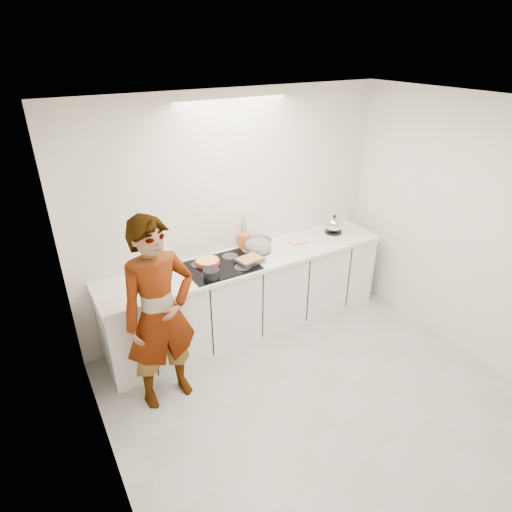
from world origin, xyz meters
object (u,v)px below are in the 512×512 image
baking_dish (250,260)px  cook (160,315)px  hob (221,266)px  mixing_bowl (258,246)px  saucepan (211,273)px  utensil_crock (244,241)px  kettle (334,225)px  tart_dish (207,261)px

baking_dish → cook: cook is taller
hob → mixing_bowl: size_ratio=1.96×
saucepan → mixing_bowl: size_ratio=0.58×
baking_dish → utensil_crock: 0.39m
cook → saucepan: bearing=21.6°
kettle → cook: cook is taller
baking_dish → kettle: 1.28m
tart_dish → kettle: (1.66, -0.02, 0.06)m
hob → tart_dish: (-0.10, 0.11, 0.03)m
mixing_bowl → cook: cook is taller
tart_dish → cook: 0.96m
baking_dish → mixing_bowl: mixing_bowl is taller
kettle → utensil_crock: size_ratio=1.39×
hob → mixing_bowl: bearing=13.1°
baking_dish → kettle: bearing=8.2°
tart_dish → baking_dish: (0.39, -0.20, 0.01)m
tart_dish → saucepan: 0.30m
hob → kettle: 1.56m
hob → tart_dish: tart_dish is taller
baking_dish → cook: (-1.12, -0.41, -0.05)m
mixing_bowl → kettle: size_ratio=1.58×
kettle → cook: 2.46m
tart_dish → mixing_bowl: size_ratio=0.78×
utensil_crock → mixing_bowl: bearing=-60.1°
tart_dish → mixing_bowl: (0.61, 0.01, 0.03)m
hob → mixing_bowl: mixing_bowl is taller
baking_dish → utensil_crock: bearing=69.5°
hob → mixing_bowl: (0.52, 0.12, 0.06)m
mixing_bowl → utensil_crock: bearing=119.9°
hob → baking_dish: baking_dish is taller
saucepan → kettle: bearing=8.7°
saucepan → tart_dish: bearing=73.2°
hob → cook: size_ratio=0.40×
kettle → utensil_crock: (-1.13, 0.18, -0.01)m
saucepan → mixing_bowl: bearing=22.9°
hob → utensil_crock: size_ratio=4.30×
mixing_bowl → kettle: (1.04, -0.03, 0.03)m
hob → mixing_bowl: 0.53m
tart_dish → kettle: bearing=-0.8°
hob → utensil_crock: utensil_crock is taller
hob → tart_dish: 0.15m
utensil_crock → saucepan: bearing=-143.7°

